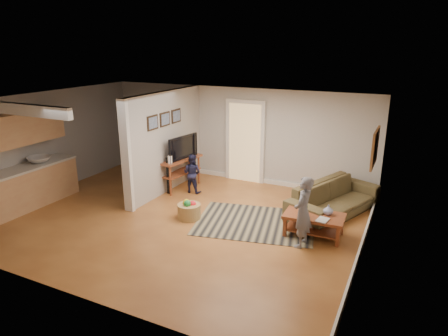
{
  "coord_description": "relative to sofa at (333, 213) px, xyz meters",
  "views": [
    {
      "loc": [
        4.31,
        -6.63,
        3.58
      ],
      "look_at": [
        0.84,
        0.53,
        1.1
      ],
      "focal_mm": 32.0,
      "sensor_mm": 36.0,
      "label": 1
    }
  ],
  "objects": [
    {
      "name": "ground",
      "position": [
        -2.93,
        -1.73,
        0.0
      ],
      "size": [
        7.5,
        7.5,
        0.0
      ],
      "primitive_type": "plane",
      "color": "brown",
      "rests_on": "ground"
    },
    {
      "name": "room_shell",
      "position": [
        -4.0,
        -1.31,
        1.46
      ],
      "size": [
        7.54,
        6.02,
        2.52
      ],
      "color": "beige",
      "rests_on": "ground"
    },
    {
      "name": "area_rug",
      "position": [
        -1.37,
        -1.21,
        0.01
      ],
      "size": [
        2.74,
        2.25,
        0.01
      ],
      "primitive_type": "cube",
      "rotation": [
        0.0,
        0.0,
        0.22
      ],
      "color": "black",
      "rests_on": "ground"
    },
    {
      "name": "sofa",
      "position": [
        0.0,
        0.0,
        0.0
      ],
      "size": [
        1.76,
        2.57,
        0.7
      ],
      "primitive_type": "imported",
      "rotation": [
        0.0,
        0.0,
        1.19
      ],
      "color": "#3F341F",
      "rests_on": "ground"
    },
    {
      "name": "coffee_table",
      "position": [
        -0.12,
        -1.25,
        0.35
      ],
      "size": [
        1.15,
        0.7,
        0.67
      ],
      "rotation": [
        0.0,
        0.0,
        0.04
      ],
      "color": "maroon",
      "rests_on": "ground"
    },
    {
      "name": "tv_console",
      "position": [
        -3.87,
        -0.09,
        0.73
      ],
      "size": [
        0.68,
        1.34,
        1.1
      ],
      "rotation": [
        0.0,
        0.0,
        -0.16
      ],
      "color": "maroon",
      "rests_on": "ground"
    },
    {
      "name": "speaker_left",
      "position": [
        -3.93,
        -0.53,
        0.47
      ],
      "size": [
        0.11,
        0.11,
        0.94
      ],
      "primitive_type": "cube",
      "rotation": [
        0.0,
        0.0,
        0.14
      ],
      "color": "black",
      "rests_on": "ground"
    },
    {
      "name": "speaker_right",
      "position": [
        -3.93,
        0.6,
        0.54
      ],
      "size": [
        0.13,
        0.13,
        1.08
      ],
      "primitive_type": "cube",
      "rotation": [
        0.0,
        0.0,
        -0.26
      ],
      "color": "black",
      "rests_on": "ground"
    },
    {
      "name": "toy_basket",
      "position": [
        -2.72,
        -1.62,
        0.18
      ],
      "size": [
        0.49,
        0.49,
        0.44
      ],
      "color": "#AB914A",
      "rests_on": "ground"
    },
    {
      "name": "child",
      "position": [
        -0.24,
        -1.75,
        0.0
      ],
      "size": [
        0.36,
        0.51,
        1.34
      ],
      "primitive_type": "imported",
      "rotation": [
        0.0,
        0.0,
        -1.66
      ],
      "color": "slate",
      "rests_on": "ground"
    },
    {
      "name": "toddler",
      "position": [
        -3.46,
        -0.2,
        0.0
      ],
      "size": [
        0.49,
        0.38,
        0.99
      ],
      "primitive_type": "imported",
      "rotation": [
        0.0,
        0.0,
        3.16
      ],
      "color": "#1C1C3A",
      "rests_on": "ground"
    }
  ]
}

